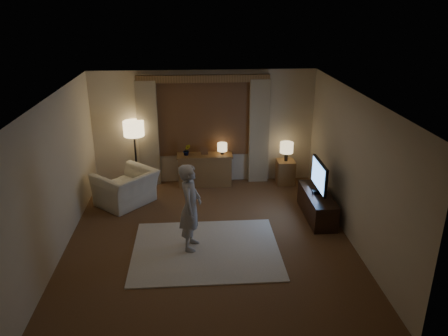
{
  "coord_description": "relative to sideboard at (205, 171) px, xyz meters",
  "views": [
    {
      "loc": [
        -0.22,
        -6.81,
        4.05
      ],
      "look_at": [
        0.3,
        0.6,
        1.15
      ],
      "focal_mm": 35.0,
      "sensor_mm": 36.0,
      "label": 1
    }
  ],
  "objects": [
    {
      "name": "plant",
      "position": [
        -0.4,
        0.0,
        0.5
      ],
      "size": [
        0.17,
        0.13,
        0.3
      ],
      "primitive_type": "imported",
      "color": "#999999",
      "rests_on": "sideboard"
    },
    {
      "name": "table_lamp_sideboard",
      "position": [
        0.4,
        0.0,
        0.55
      ],
      "size": [
        0.22,
        0.22,
        0.3
      ],
      "color": "black",
      "rests_on": "sideboard"
    },
    {
      "name": "side_table",
      "position": [
        1.86,
        -0.05,
        -0.07
      ],
      "size": [
        0.4,
        0.4,
        0.56
      ],
      "primitive_type": "cube",
      "color": "brown",
      "rests_on": "floor"
    },
    {
      "name": "armchair",
      "position": [
        -1.67,
        -0.88,
        0.01
      ],
      "size": [
        1.45,
        1.46,
        0.72
      ],
      "primitive_type": "imported",
      "rotation": [
        0.0,
        0.0,
        -2.31
      ],
      "color": "beige",
      "rests_on": "floor"
    },
    {
      "name": "person",
      "position": [
        -0.32,
        -2.73,
        0.43
      ],
      "size": [
        0.47,
        0.62,
        1.53
      ],
      "primitive_type": "imported",
      "rotation": [
        0.0,
        0.0,
        1.38
      ],
      "color": "#A7A19A",
      "rests_on": "rug"
    },
    {
      "name": "room",
      "position": [
        -0.0,
        -2.0,
        0.98
      ],
      "size": [
        5.04,
        5.54,
        2.64
      ],
      "color": "brown",
      "rests_on": "ground"
    },
    {
      "name": "sideboard",
      "position": [
        0.0,
        0.0,
        0.0
      ],
      "size": [
        1.2,
        0.4,
        0.7
      ],
      "primitive_type": "cube",
      "color": "brown",
      "rests_on": "floor"
    },
    {
      "name": "floor_lamp",
      "position": [
        -1.54,
        0.0,
        0.95
      ],
      "size": [
        0.45,
        0.45,
        1.55
      ],
      "color": "black",
      "rests_on": "floor"
    },
    {
      "name": "picture_frame",
      "position": [
        0.0,
        0.0,
        0.45
      ],
      "size": [
        0.16,
        0.02,
        0.2
      ],
      "primitive_type": "cube",
      "color": "brown",
      "rests_on": "sideboard"
    },
    {
      "name": "rug",
      "position": [
        -0.07,
        -2.83,
        -0.34
      ],
      "size": [
        2.5,
        2.0,
        0.02
      ],
      "primitive_type": "cube",
      "color": "beige",
      "rests_on": "floor"
    },
    {
      "name": "tv_stand",
      "position": [
        2.15,
        -1.74,
        -0.1
      ],
      "size": [
        0.45,
        1.4,
        0.5
      ],
      "primitive_type": "cube",
      "color": "black",
      "rests_on": "floor"
    },
    {
      "name": "tv",
      "position": [
        2.15,
        -1.74,
        0.51
      ],
      "size": [
        0.22,
        0.91,
        0.66
      ],
      "color": "black",
      "rests_on": "tv_stand"
    },
    {
      "name": "table_lamp_side",
      "position": [
        1.86,
        -0.05,
        0.52
      ],
      "size": [
        0.3,
        0.3,
        0.44
      ],
      "color": "black",
      "rests_on": "side_table"
    }
  ]
}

